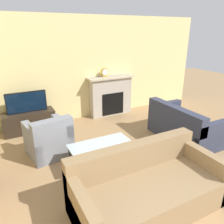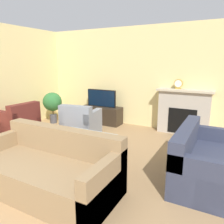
# 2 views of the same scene
# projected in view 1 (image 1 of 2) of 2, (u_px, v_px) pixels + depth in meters

# --- Properties ---
(wall_back) EXTENTS (8.62, 0.06, 2.70)m
(wall_back) POSITION_uv_depth(u_px,v_px,m) (61.00, 71.00, 5.56)
(wall_back) COLOR beige
(wall_back) RESTS_ON ground_plane
(fireplace) EXTENTS (1.33, 0.36, 1.12)m
(fireplace) POSITION_uv_depth(u_px,v_px,m) (111.00, 95.00, 6.26)
(fireplace) COLOR #B2A899
(fireplace) RESTS_ON ground_plane
(tv_stand) EXTENTS (1.19, 0.44, 0.50)m
(tv_stand) POSITION_uv_depth(u_px,v_px,m) (29.00, 122.00, 5.26)
(tv_stand) COLOR #2D2319
(tv_stand) RESTS_ON ground_plane
(tv) EXTENTS (0.90, 0.06, 0.49)m
(tv) POSITION_uv_depth(u_px,v_px,m) (27.00, 102.00, 5.09)
(tv) COLOR black
(tv) RESTS_ON tv_stand
(couch_sectional) EXTENTS (2.06, 0.97, 0.82)m
(couch_sectional) POSITION_uv_depth(u_px,v_px,m) (146.00, 189.00, 2.99)
(couch_sectional) COLOR #8C704C
(couch_sectional) RESTS_ON ground_plane
(couch_loveseat) EXTENTS (0.91, 1.57, 0.82)m
(couch_loveseat) POSITION_uv_depth(u_px,v_px,m) (184.00, 127.00, 4.88)
(couch_loveseat) COLOR #33384C
(couch_loveseat) RESTS_ON ground_plane
(armchair_accent) EXTENTS (0.86, 0.87, 0.82)m
(armchair_accent) POSITION_uv_depth(u_px,v_px,m) (49.00, 141.00, 4.25)
(armchair_accent) COLOR gray
(armchair_accent) RESTS_ON ground_plane
(coffee_table) EXTENTS (1.10, 0.62, 0.45)m
(coffee_table) POSITION_uv_depth(u_px,v_px,m) (102.00, 148.00, 3.80)
(coffee_table) COLOR #333338
(coffee_table) RESTS_ON ground_plane
(mantel_clock) EXTENTS (0.21, 0.07, 0.24)m
(mantel_clock) POSITION_uv_depth(u_px,v_px,m) (105.00, 72.00, 5.95)
(mantel_clock) COLOR #B79338
(mantel_clock) RESTS_ON fireplace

